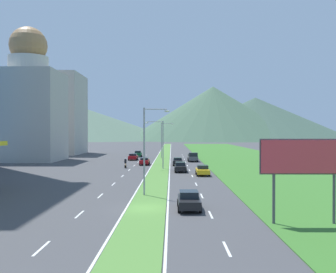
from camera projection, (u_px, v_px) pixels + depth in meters
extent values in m
plane|color=#424244|center=(147.00, 209.00, 32.48)|extent=(600.00, 600.00, 0.00)
cube|color=#518438|center=(163.00, 159.00, 92.48)|extent=(3.20, 240.00, 0.06)
cube|color=#387028|center=(249.00, 159.00, 92.29)|extent=(24.00, 240.00, 0.06)
cube|color=silver|center=(42.00, 248.00, 21.37)|extent=(0.16, 2.80, 0.01)
cube|color=silver|center=(80.00, 214.00, 30.21)|extent=(0.16, 2.80, 0.01)
cube|color=silver|center=(100.00, 196.00, 39.04)|extent=(0.16, 2.80, 0.01)
cube|color=silver|center=(113.00, 184.00, 47.88)|extent=(0.16, 2.80, 0.01)
cube|color=silver|center=(123.00, 176.00, 56.72)|extent=(0.16, 2.80, 0.01)
cube|color=silver|center=(129.00, 170.00, 65.55)|extent=(0.16, 2.80, 0.01)
cube|color=silver|center=(134.00, 166.00, 74.39)|extent=(0.16, 2.80, 0.01)
cube|color=silver|center=(138.00, 162.00, 83.23)|extent=(0.16, 2.80, 0.01)
cube|color=silver|center=(141.00, 159.00, 92.07)|extent=(0.16, 2.80, 0.01)
cube|color=silver|center=(144.00, 157.00, 100.90)|extent=(0.16, 2.80, 0.01)
cube|color=silver|center=(146.00, 155.00, 109.74)|extent=(0.16, 2.80, 0.01)
cube|color=silver|center=(227.00, 249.00, 21.28)|extent=(0.16, 2.80, 0.01)
cube|color=silver|center=(211.00, 215.00, 30.11)|extent=(0.16, 2.80, 0.01)
cube|color=silver|center=(202.00, 196.00, 38.95)|extent=(0.16, 2.80, 0.01)
cube|color=silver|center=(196.00, 184.00, 47.79)|extent=(0.16, 2.80, 0.01)
cube|color=silver|center=(192.00, 176.00, 56.63)|extent=(0.16, 2.80, 0.01)
cube|color=silver|center=(189.00, 170.00, 65.46)|extent=(0.16, 2.80, 0.01)
cube|color=silver|center=(187.00, 166.00, 74.30)|extent=(0.16, 2.80, 0.01)
cube|color=silver|center=(186.00, 162.00, 83.14)|extent=(0.16, 2.80, 0.01)
cube|color=silver|center=(184.00, 159.00, 91.97)|extent=(0.16, 2.80, 0.01)
cube|color=silver|center=(183.00, 157.00, 100.81)|extent=(0.16, 2.80, 0.01)
cube|color=silver|center=(182.00, 155.00, 109.65)|extent=(0.16, 2.80, 0.01)
cube|color=silver|center=(156.00, 159.00, 92.49)|extent=(0.16, 240.00, 0.01)
cube|color=silver|center=(170.00, 159.00, 92.46)|extent=(0.16, 240.00, 0.01)
cube|color=#B7B2A8|center=(29.00, 116.00, 87.17)|extent=(14.16, 14.16, 20.02)
cylinder|color=beige|center=(28.00, 64.00, 87.04)|extent=(8.76, 8.76, 3.34)
sphere|color=#B27F4C|center=(28.00, 46.00, 87.00)|extent=(8.34, 8.34, 8.34)
cube|color=#B7B2A8|center=(53.00, 114.00, 114.58)|extent=(16.90, 16.90, 23.44)
cone|color=#516B56|center=(81.00, 124.00, 328.93)|extent=(163.93, 163.93, 27.67)
cone|color=#47664C|center=(213.00, 113.00, 314.54)|extent=(142.18, 142.18, 43.53)
cone|color=#3D5647|center=(255.00, 119.00, 327.44)|extent=(156.36, 156.36, 35.70)
cylinder|color=#99999E|center=(144.00, 152.00, 39.28)|extent=(0.18, 0.18, 8.90)
cylinder|color=#99999E|center=(156.00, 109.00, 39.29)|extent=(2.31, 0.23, 0.10)
ellipsoid|color=silver|center=(167.00, 111.00, 39.35)|extent=(0.56, 0.28, 0.20)
cylinder|color=#99999E|center=(163.00, 145.00, 67.45)|extent=(0.18, 0.18, 8.39)
cylinder|color=#99999E|center=(155.00, 122.00, 67.33)|extent=(2.81, 0.27, 0.10)
ellipsoid|color=silver|center=(147.00, 123.00, 67.26)|extent=(0.56, 0.28, 0.20)
cylinder|color=#99999E|center=(161.00, 141.00, 95.63)|extent=(0.18, 0.18, 8.73)
cylinder|color=#99999E|center=(167.00, 123.00, 95.52)|extent=(2.73, 0.20, 0.10)
ellipsoid|color=silver|center=(173.00, 124.00, 95.46)|extent=(0.56, 0.28, 0.20)
cylinder|color=#4C4C51|center=(274.00, 199.00, 26.96)|extent=(0.20, 0.20, 3.57)
cylinder|color=#4C4C51|center=(334.00, 199.00, 26.92)|extent=(0.20, 0.20, 3.57)
cube|color=#D83847|center=(305.00, 157.00, 26.81)|extent=(5.96, 0.16, 2.29)
cube|color=#4C4C51|center=(304.00, 157.00, 26.93)|extent=(6.16, 0.08, 2.49)
cube|color=black|center=(189.00, 202.00, 32.13)|extent=(1.76, 4.39, 0.65)
cube|color=black|center=(189.00, 194.00, 32.29)|extent=(1.52, 1.93, 0.54)
cylinder|color=black|center=(200.00, 209.00, 30.76)|extent=(0.22, 0.64, 0.64)
cylinder|color=black|center=(179.00, 209.00, 30.78)|extent=(0.22, 0.64, 0.64)
cylinder|color=black|center=(198.00, 203.00, 33.48)|extent=(0.22, 0.64, 0.64)
cylinder|color=black|center=(178.00, 203.00, 33.50)|extent=(0.22, 0.64, 0.64)
cube|color=maroon|center=(133.00, 157.00, 89.24)|extent=(1.87, 4.36, 0.69)
cube|color=black|center=(133.00, 155.00, 89.06)|extent=(1.61, 1.92, 0.50)
cylinder|color=black|center=(130.00, 158.00, 90.60)|extent=(0.22, 0.64, 0.64)
cylinder|color=black|center=(137.00, 158.00, 90.59)|extent=(0.22, 0.64, 0.64)
cylinder|color=black|center=(129.00, 159.00, 87.90)|extent=(0.22, 0.64, 0.64)
cylinder|color=black|center=(136.00, 159.00, 87.88)|extent=(0.22, 0.64, 0.64)
cube|color=#0C5128|center=(138.00, 154.00, 101.08)|extent=(1.73, 4.35, 0.75)
cube|color=black|center=(138.00, 152.00, 100.90)|extent=(1.49, 1.91, 0.51)
cylinder|color=black|center=(135.00, 155.00, 102.44)|extent=(0.22, 0.64, 0.64)
cylinder|color=black|center=(142.00, 155.00, 102.42)|extent=(0.22, 0.64, 0.64)
cylinder|color=black|center=(134.00, 156.00, 99.74)|extent=(0.22, 0.64, 0.64)
cylinder|color=black|center=(141.00, 156.00, 99.73)|extent=(0.22, 0.64, 0.64)
cube|color=yellow|center=(203.00, 171.00, 57.53)|extent=(1.83, 4.31, 0.64)
cube|color=black|center=(203.00, 167.00, 57.70)|extent=(1.58, 1.89, 0.54)
cylinder|color=black|center=(209.00, 174.00, 56.19)|extent=(0.22, 0.64, 0.64)
cylinder|color=black|center=(197.00, 174.00, 56.21)|extent=(0.22, 0.64, 0.64)
cylinder|color=black|center=(208.00, 172.00, 58.86)|extent=(0.22, 0.64, 0.64)
cylinder|color=black|center=(196.00, 172.00, 58.88)|extent=(0.22, 0.64, 0.64)
cube|color=maroon|center=(145.00, 162.00, 76.20)|extent=(1.76, 4.57, 0.64)
cube|color=black|center=(145.00, 159.00, 76.01)|extent=(1.51, 2.01, 0.45)
cylinder|color=black|center=(141.00, 163.00, 77.63)|extent=(0.22, 0.64, 0.64)
cylinder|color=black|center=(149.00, 163.00, 77.61)|extent=(0.22, 0.64, 0.64)
cylinder|color=black|center=(140.00, 164.00, 74.80)|extent=(0.22, 0.64, 0.64)
cylinder|color=black|center=(148.00, 164.00, 74.78)|extent=(0.22, 0.64, 0.64)
cube|color=black|center=(180.00, 168.00, 62.82)|extent=(1.80, 4.77, 0.71)
cube|color=black|center=(180.00, 164.00, 63.00)|extent=(1.55, 2.10, 0.54)
cylinder|color=black|center=(186.00, 171.00, 61.33)|extent=(0.22, 0.64, 0.64)
cylinder|color=black|center=(175.00, 171.00, 61.35)|extent=(0.22, 0.64, 0.64)
cylinder|color=black|center=(185.00, 169.00, 64.29)|extent=(0.22, 0.64, 0.64)
cylinder|color=black|center=(175.00, 169.00, 64.31)|extent=(0.22, 0.64, 0.64)
cube|color=black|center=(178.00, 162.00, 75.00)|extent=(1.77, 4.51, 0.75)
cube|color=black|center=(178.00, 159.00, 75.18)|extent=(1.52, 1.98, 0.42)
cylinder|color=black|center=(182.00, 164.00, 73.60)|extent=(0.22, 0.64, 0.64)
cylinder|color=black|center=(173.00, 164.00, 73.62)|extent=(0.22, 0.64, 0.64)
cylinder|color=black|center=(182.00, 163.00, 76.40)|extent=(0.22, 0.64, 0.64)
cylinder|color=black|center=(173.00, 163.00, 76.41)|extent=(0.22, 0.64, 0.64)
cube|color=#515459|center=(193.00, 158.00, 85.19)|extent=(2.00, 5.40, 0.80)
cube|color=black|center=(193.00, 155.00, 83.59)|extent=(1.84, 2.00, 0.80)
cube|color=#515459|center=(197.00, 155.00, 86.28)|extent=(0.10, 3.20, 0.44)
cube|color=#515459|center=(188.00, 155.00, 86.30)|extent=(0.10, 3.20, 0.44)
cube|color=#515459|center=(192.00, 154.00, 87.84)|extent=(1.84, 0.10, 0.44)
cylinder|color=black|center=(198.00, 160.00, 83.57)|extent=(0.26, 0.80, 0.80)
cylinder|color=black|center=(189.00, 160.00, 83.59)|extent=(0.26, 0.80, 0.80)
cylinder|color=black|center=(197.00, 159.00, 86.81)|extent=(0.26, 0.80, 0.80)
cylinder|color=black|center=(188.00, 159.00, 86.83)|extent=(0.26, 0.80, 0.80)
cylinder|color=black|center=(126.00, 166.00, 70.30)|extent=(0.10, 0.60, 0.60)
cylinder|color=black|center=(125.00, 167.00, 68.90)|extent=(0.12, 0.60, 0.60)
cube|color=#C6842D|center=(125.00, 165.00, 69.60)|extent=(0.20, 1.12, 0.25)
ellipsoid|color=#C6842D|center=(126.00, 163.00, 69.80)|extent=(0.24, 0.44, 0.24)
cube|color=black|center=(125.00, 161.00, 69.49)|extent=(0.36, 0.28, 0.70)
sphere|color=silver|center=(125.00, 159.00, 69.54)|extent=(0.26, 0.26, 0.26)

